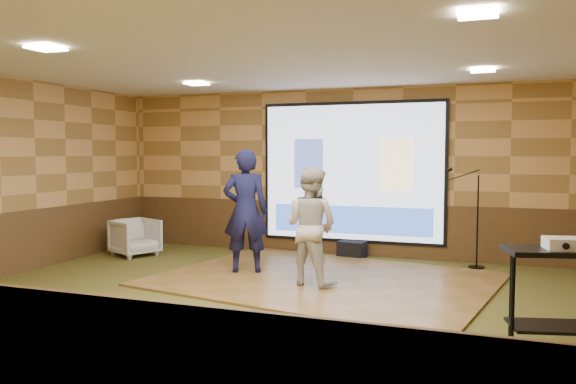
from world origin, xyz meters
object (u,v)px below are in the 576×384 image
(dance_floor, at_px, (324,279))
(player_right, at_px, (311,226))
(projector_screen, at_px, (352,174))
(duffel_bag, at_px, (352,250))
(projector, at_px, (564,244))
(av_table, at_px, (558,280))
(mic_stand, at_px, (473,237))
(banquet_chair, at_px, (135,237))
(player_left, at_px, (245,211))

(dance_floor, height_order, player_right, player_right)
(projector_screen, bearing_deg, dance_floor, -87.59)
(projector_screen, relative_size, duffel_bag, 7.17)
(projector, distance_m, duffel_bag, 5.04)
(av_table, xyz_separation_m, mic_stand, (-0.84, 3.80, -0.19))
(player_right, bearing_deg, projector_screen, -74.94)
(projector_screen, bearing_deg, projector, -54.81)
(av_table, height_order, mic_stand, mic_stand)
(dance_floor, bearing_deg, av_table, -36.40)
(mic_stand, bearing_deg, banquet_chair, 168.71)
(dance_floor, xyz_separation_m, av_table, (2.85, -2.10, 0.67))
(dance_floor, relative_size, player_left, 2.46)
(dance_floor, xyz_separation_m, player_right, (-0.07, -0.41, 0.83))
(av_table, bearing_deg, dance_floor, 143.60)
(projector, bearing_deg, mic_stand, 91.73)
(dance_floor, height_order, player_left, player_left)
(banquet_chair, bearing_deg, mic_stand, -55.73)
(av_table, height_order, projector, projector)
(dance_floor, xyz_separation_m, projector, (2.88, -2.14, 1.01))
(projector_screen, xyz_separation_m, player_right, (0.02, -2.48, -0.63))
(banquet_chair, height_order, duffel_bag, banquet_chair)
(banquet_chair, bearing_deg, projector_screen, -45.19)
(player_left, relative_size, projector, 5.81)
(dance_floor, height_order, banquet_chair, banquet_chair)
(dance_floor, height_order, projector, projector)
(mic_stand, bearing_deg, player_left, -173.66)
(player_left, relative_size, banquet_chair, 2.57)
(banquet_chair, bearing_deg, dance_floor, -76.40)
(player_left, bearing_deg, duffel_bag, -143.77)
(player_left, height_order, projector, player_left)
(player_right, bearing_deg, dance_floor, -84.79)
(projector_screen, relative_size, player_left, 1.77)
(duffel_bag, bearing_deg, dance_floor, -89.19)
(av_table, bearing_deg, projector_screen, 125.13)
(player_right, xyz_separation_m, av_table, (2.92, -1.69, -0.16))
(dance_floor, distance_m, player_right, 0.93)
(projector_screen, distance_m, mic_stand, 2.35)
(player_left, relative_size, player_right, 1.16)
(dance_floor, bearing_deg, mic_stand, 40.17)
(projector_screen, bearing_deg, banquet_chair, -160.04)
(player_right, bearing_deg, banquet_chair, -2.83)
(banquet_chair, xyz_separation_m, duffel_bag, (3.72, 1.13, -0.19))
(player_right, distance_m, duffel_bag, 2.39)
(av_table, xyz_separation_m, projector, (0.03, -0.04, 0.34))
(projector, bearing_deg, duffel_bag, 114.88)
(projector_screen, height_order, av_table, projector_screen)
(av_table, distance_m, banquet_chair, 7.19)
(dance_floor, height_order, mic_stand, mic_stand)
(mic_stand, bearing_deg, duffel_bag, 154.34)
(dance_floor, relative_size, projector, 14.27)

